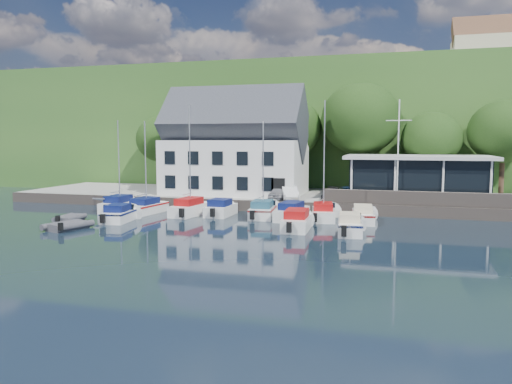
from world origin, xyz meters
TOP-DOWN VIEW (x-y plane):
  - ground at (0.00, 0.00)m, footprint 180.00×180.00m
  - quay at (0.00, 17.50)m, footprint 60.00×13.00m
  - quay_face at (0.00, 11.00)m, footprint 60.00×0.30m
  - hillside at (0.00, 62.00)m, footprint 160.00×75.00m
  - field_patch at (8.00, 70.00)m, footprint 50.00×30.00m
  - farmhouse at (22.00, 52.00)m, footprint 10.40×7.00m
  - harbor_building at (-7.00, 16.50)m, footprint 14.40×8.20m
  - club_pavilion at (11.00, 16.00)m, footprint 13.20×7.20m
  - seawall at (12.00, 11.40)m, footprint 18.00×0.50m
  - gangway at (-16.50, 9.00)m, footprint 1.20×6.00m
  - car_silver at (-1.55, 12.72)m, footprint 1.42×3.39m
  - car_white at (-0.54, 12.88)m, footprint 2.63×4.22m
  - car_dgrey at (3.44, 13.22)m, footprint 1.71×3.98m
  - car_blue at (4.75, 13.98)m, footprint 2.55×4.10m
  - flagpole at (9.19, 12.49)m, footprint 2.16×0.20m
  - tree_0 at (-18.23, 22.36)m, footprint 6.14×6.14m
  - tree_1 at (-11.39, 21.52)m, footprint 7.37×7.37m
  - tree_2 at (-2.55, 21.64)m, footprint 7.44×7.44m
  - tree_3 at (5.28, 21.97)m, footprint 8.47×8.47m
  - tree_4 at (12.51, 21.84)m, footprint 6.15×6.15m
  - tree_5 at (19.29, 22.01)m, footprint 6.94×6.94m
  - boat_r1_0 at (-15.22, 7.57)m, footprint 2.25×6.42m
  - boat_r1_1 at (-12.38, 7.26)m, footprint 2.85×6.64m
  - boat_r1_2 at (-8.15, 7.31)m, footprint 2.79×7.19m
  - boat_r1_3 at (-5.50, 7.77)m, footprint 2.09×5.52m
  - boat_r1_4 at (-1.70, 7.75)m, footprint 2.74×6.55m
  - boat_r1_5 at (0.89, 7.27)m, footprint 2.71×6.70m
  - boat_r1_6 at (3.42, 7.70)m, footprint 2.86×6.13m
  - boat_r1_7 at (6.64, 7.55)m, footprint 2.39×6.37m
  - boat_r2_0 at (-12.32, 2.60)m, footprint 2.60×5.49m
  - boat_r2_3 at (2.18, 2.90)m, footprint 2.23×6.42m
  - boat_r2_4 at (6.06, 2.07)m, footprint 2.33×5.34m
  - dinghy_0 at (-16.21, 1.55)m, footprint 1.96×3.00m
  - dinghy_1 at (-14.04, -1.65)m, footprint 2.81×3.63m

SIDE VIEW (x-z plane):
  - ground at x=0.00m, z-range 0.00..0.00m
  - gangway at x=-16.50m, z-range -0.70..0.70m
  - dinghy_0 at x=-16.21m, z-range 0.00..0.67m
  - dinghy_1 at x=-14.04m, z-range 0.00..0.75m
  - quay at x=0.00m, z-range 0.00..1.00m
  - quay_face at x=0.00m, z-range 0.00..1.00m
  - boat_r1_7 at x=6.64m, z-range 0.00..1.38m
  - boat_r2_0 at x=-12.32m, z-range 0.00..1.42m
  - boat_r1_3 at x=-5.50m, z-range 0.00..1.47m
  - boat_r1_5 at x=0.89m, z-range 0.00..1.50m
  - boat_r2_4 at x=6.06m, z-range 0.00..1.51m
  - boat_r2_3 at x=2.18m, z-range 0.00..1.52m
  - car_dgrey at x=3.44m, z-range 1.00..2.14m
  - car_silver at x=-1.55m, z-range 1.00..2.15m
  - seawall at x=12.00m, z-range 1.00..2.20m
  - car_blue at x=4.75m, z-range 1.00..2.31m
  - car_white at x=-0.54m, z-range 1.00..2.31m
  - club_pavilion at x=11.00m, z-range 1.00..5.10m
  - boat_r1_1 at x=-12.38m, z-range 0.00..8.74m
  - boat_r1_6 at x=3.42m, z-range 0.00..8.86m
  - boat_r1_4 at x=-1.70m, z-range 0.00..8.97m
  - boat_r1_0 at x=-15.22m, z-range 0.00..9.28m
  - boat_r1_2 at x=-8.15m, z-range 0.00..9.52m
  - tree_0 at x=-18.23m, z-range 1.00..9.39m
  - tree_4 at x=12.51m, z-range 1.00..9.41m
  - harbor_building at x=-7.00m, z-range 1.00..9.70m
  - flagpole at x=9.19m, z-range 1.00..10.02m
  - tree_5 at x=19.29m, z-range 1.00..10.48m
  - tree_1 at x=-11.39m, z-range 1.00..11.08m
  - tree_2 at x=-2.55m, z-range 1.00..11.17m
  - tree_3 at x=5.28m, z-range 1.00..12.58m
  - hillside at x=0.00m, z-range 0.00..16.00m
  - field_patch at x=8.00m, z-range 16.00..16.30m
  - farmhouse at x=22.00m, z-range 16.00..24.20m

